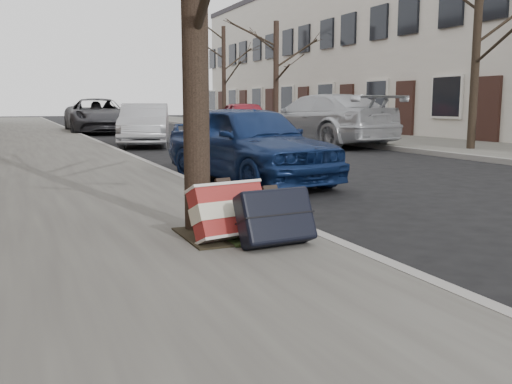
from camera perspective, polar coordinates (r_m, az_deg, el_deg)
name	(u,v)px	position (r m, az deg, el deg)	size (l,w,h in m)	color
ground	(506,257)	(5.22, 23.72, -6.00)	(120.00, 120.00, 0.00)	black
near_sidewalk	(13,145)	(18.45, -23.16, 4.36)	(5.00, 70.00, 0.12)	#65635C
far_sidewalk	(344,136)	(21.76, 8.84, 5.54)	(4.00, 70.00, 0.12)	slate
house_far	(443,47)	(25.84, 18.21, 13.57)	(6.70, 40.00, 7.20)	beige
dirt_patch	(231,234)	(5.06, -2.54, -4.22)	(0.85, 0.85, 0.01)	black
suitcase_red	(229,212)	(4.81, -2.72, -1.96)	(0.64, 0.18, 0.46)	maroon
suitcase_navy	(275,216)	(4.62, 1.94, -2.46)	(0.63, 0.20, 0.45)	black
car_near_front	(249,143)	(9.28, -0.75, 4.94)	(1.51, 3.75, 1.28)	navy
car_near_mid	(145,125)	(17.69, -11.05, 6.63)	(1.36, 3.89, 1.28)	#ADAEB4
car_near_back	(98,116)	(25.76, -15.55, 7.35)	(2.49, 5.40, 1.50)	#313236
car_far_front	(320,120)	(17.60, 6.46, 7.16)	(2.17, 5.34, 1.55)	#ADB0B5
car_far_back	(240,118)	(23.52, -1.61, 7.41)	(1.63, 4.05, 1.38)	maroon
tree_far_a	(476,46)	(15.83, 21.18, 13.48)	(0.21, 0.21, 5.19)	black
tree_far_b	(276,76)	(25.68, 2.01, 11.52)	(0.24, 0.24, 4.71)	black
tree_far_c	(224,76)	(31.87, -3.23, 11.51)	(0.23, 0.23, 5.29)	black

